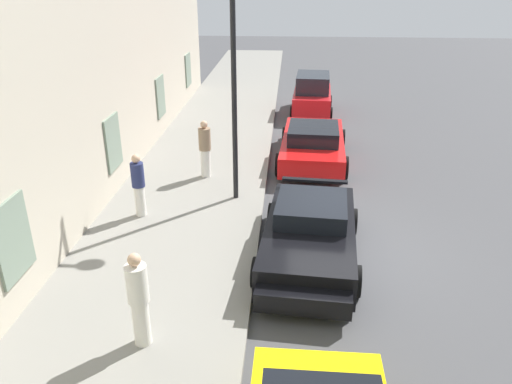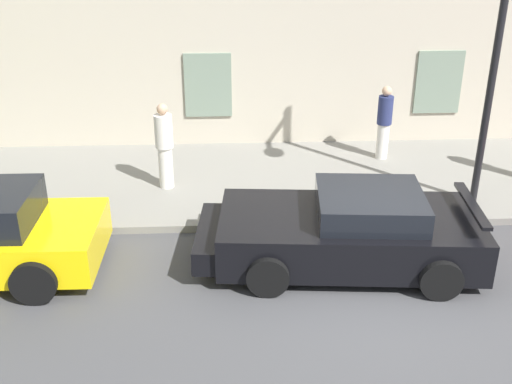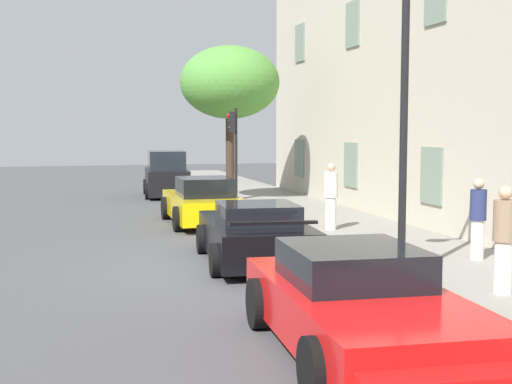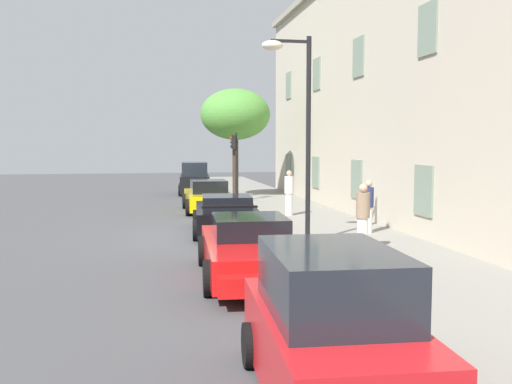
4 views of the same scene
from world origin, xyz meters
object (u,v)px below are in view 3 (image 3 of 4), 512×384
Objects in this scene: street_lamp at (383,53)px; pedestrian_strolling at (478,218)px; hatchback_distant at (166,176)px; pedestrian_bystander at (504,239)px; sportscar_yellow_flank at (254,234)px; traffic_light at (234,140)px; pedestrian_admiring at (331,196)px; sportscar_white_middle at (365,311)px; sportscar_red_lead at (202,203)px; tree_midblock at (230,83)px.

street_lamp is 4.39m from pedestrian_strolling.
pedestrian_bystander is (19.28, 2.89, 0.19)m from hatchback_distant.
street_lamp is (3.02, 1.54, 3.57)m from sportscar_yellow_flank.
hatchback_distant is at bearing -165.50° from traffic_light.
pedestrian_admiring reaches higher than pedestrian_bystander.
hatchback_distant is (-21.37, 0.48, 0.25)m from sportscar_white_middle.
sportscar_white_middle is 21.38m from hatchback_distant.
sportscar_white_middle is at bearing -1.28° from hatchback_distant.
street_lamp is 3.76m from pedestrian_bystander.
sportscar_red_lead is at bearing -151.70° from pedestrian_strolling.
sportscar_red_lead is 3.68m from traffic_light.
tree_midblock is at bearing 169.65° from sportscar_yellow_flank.
sportscar_red_lead is 6.20m from sportscar_yellow_flank.
hatchback_distant is 2.25× the size of pedestrian_bystander.
sportscar_white_middle is at bearing -2.73° from sportscar_yellow_flank.
hatchback_distant is at bearing -175.56° from street_lamp.
pedestrian_admiring reaches higher than sportscar_white_middle.
pedestrian_strolling is (16.51, 4.15, 0.15)m from hatchback_distant.
sportscar_white_middle is (6.60, -0.31, 0.03)m from sportscar_yellow_flank.
traffic_light is 0.58× the size of street_lamp.
hatchback_distant is 17.02m from pedestrian_strolling.
pedestrian_bystander is (2.77, -1.27, 0.04)m from pedestrian_strolling.
pedestrian_admiring is (-9.66, 3.25, 0.44)m from sportscar_white_middle.
pedestrian_admiring is at bearing 13.31° from hatchback_distant.
pedestrian_bystander is at bearing 5.87° from traffic_light.
sportscar_white_middle is at bearing -7.25° from traffic_light.
sportscar_white_middle is 18.31m from tree_midblock.
pedestrian_admiring is at bearing -179.12° from pedestrian_bystander.
sportscar_white_middle is at bearing -7.54° from tree_midblock.
street_lamp reaches higher than tree_midblock.
tree_midblock is (-17.74, 2.35, 3.87)m from sportscar_white_middle.
pedestrian_strolling is (1.74, 4.32, 0.43)m from sportscar_yellow_flank.
traffic_light is (-2.76, 1.62, 1.82)m from sportscar_red_lead.
hatchback_distant is 2.37× the size of pedestrian_strolling.
street_lamp reaches higher than traffic_light.
sportscar_white_middle is 5.37m from street_lamp.
traffic_light is 12.10m from street_lamp.
sportscar_white_middle is at bearing -58.14° from pedestrian_bystander.
pedestrian_admiring is (-6.08, 1.39, -3.10)m from street_lamp.
pedestrian_strolling is at bearing 10.06° from tree_midblock.
sportscar_red_lead is at bearing 178.41° from sportscar_white_middle.
pedestrian_admiring is (-3.06, 2.93, 0.47)m from sportscar_yellow_flank.
sportscar_white_middle is at bearing -43.60° from pedestrian_strolling.
sportscar_white_middle is at bearing -27.42° from street_lamp.
sportscar_yellow_flank is 5.46m from pedestrian_bystander.
street_lamp is (-3.58, 1.86, 3.54)m from sportscar_white_middle.
pedestrian_strolling is at bearing 114.79° from street_lamp.
sportscar_yellow_flank is at bearing -145.92° from pedestrian_bystander.
traffic_light is at bearing -167.87° from pedestrian_admiring.
sportscar_yellow_flank is 14.77m from hatchback_distant.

